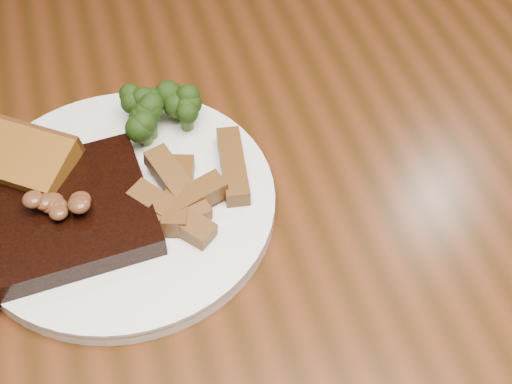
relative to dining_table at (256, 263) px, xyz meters
The scene contains 9 objects.
dining_table is the anchor object (origin of this frame).
chair_far 0.68m from the dining_table, 92.78° to the left, with size 0.46×0.46×0.86m.
plate 0.15m from the dining_table, 165.84° to the left, with size 0.27×0.27×0.01m, color white.
steak 0.21m from the dining_table, behind, with size 0.17×0.13×0.02m, color black.
steak_bone 0.21m from the dining_table, 166.83° to the right, with size 0.13×0.01×0.02m, color #C5B599.
mushroom_pile 0.22m from the dining_table, behind, with size 0.06×0.06×0.03m, color brown, non-canonical shape.
garlic_bread 0.24m from the dining_table, 158.44° to the left, with size 0.10×0.05×0.02m, color brown.
potato_wedges 0.12m from the dining_table, 165.30° to the left, with size 0.10×0.10×0.02m, color brown, non-canonical shape.
broccoli_cluster 0.18m from the dining_table, 122.08° to the left, with size 0.07×0.07×0.04m, color black, non-canonical shape.
Camera 1 is at (-0.11, -0.38, 1.25)m, focal length 50.00 mm.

